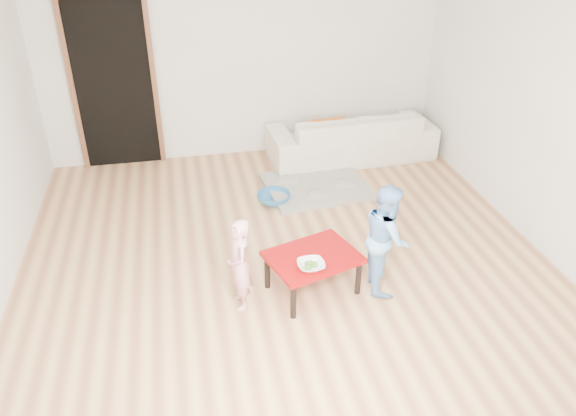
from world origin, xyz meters
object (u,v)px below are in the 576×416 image
object	(u,v)px
bowl	(311,265)
child_blue	(386,238)
child_pink	(240,265)
red_table	(312,273)
sofa	(351,135)
basin	(274,198)

from	to	relation	value
bowl	child_blue	world-z (taller)	child_blue
child_pink	child_blue	xyz separation A→B (m)	(1.29, 0.03, 0.08)
bowl	child_blue	bearing A→B (deg)	10.81
child_pink	red_table	bearing A→B (deg)	92.65
sofa	basin	size ratio (longest dim) A/B	5.61
red_table	bowl	bearing A→B (deg)	-109.07
sofa	red_table	world-z (taller)	sofa
child_pink	child_blue	world-z (taller)	child_blue
bowl	child_pink	distance (m)	0.59
bowl	red_table	bearing A→B (deg)	70.93
red_table	child_blue	distance (m)	0.72
sofa	child_pink	xyz separation A→B (m)	(-1.81, -2.70, 0.11)
red_table	child_pink	bearing A→B (deg)	-173.79
bowl	child_pink	bearing A→B (deg)	169.48
sofa	bowl	size ratio (longest dim) A/B	9.31
child_blue	bowl	bearing A→B (deg)	110.54
red_table	basin	bearing A→B (deg)	91.73
red_table	bowl	size ratio (longest dim) A/B	3.30
bowl	child_pink	world-z (taller)	child_pink
bowl	child_blue	xyz separation A→B (m)	(0.70, 0.13, 0.10)
red_table	child_pink	size ratio (longest dim) A/B	0.90
basin	child_pink	bearing A→B (deg)	-109.38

